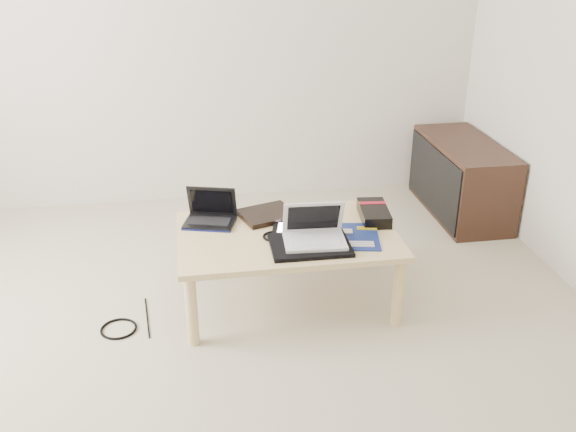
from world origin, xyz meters
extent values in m
plane|color=#B9AD96|center=(0.00, 0.00, 0.00)|extent=(4.00, 4.00, 0.00)
cube|color=beige|center=(0.00, 2.05, 1.30)|extent=(4.00, 0.10, 2.60)
cube|color=#DBC184|center=(0.43, 0.52, 0.39)|extent=(1.10, 0.70, 0.03)
cylinder|color=#DBC184|center=(-0.07, 0.22, 0.18)|extent=(0.06, 0.06, 0.37)
cylinder|color=#DBC184|center=(0.93, 0.22, 0.18)|extent=(0.06, 0.06, 0.37)
cylinder|color=#DBC184|center=(-0.07, 0.82, 0.18)|extent=(0.06, 0.06, 0.37)
cylinder|color=#DBC184|center=(0.93, 0.82, 0.18)|extent=(0.06, 0.06, 0.37)
cube|color=#3B2218|center=(1.78, 1.45, 0.25)|extent=(0.40, 0.90, 0.50)
cube|color=black|center=(1.58, 1.45, 0.25)|extent=(0.02, 0.86, 0.44)
cube|color=black|center=(0.36, 0.73, 0.41)|extent=(0.33, 0.30, 0.03)
cube|color=black|center=(0.05, 0.69, 0.41)|extent=(0.30, 0.24, 0.02)
cube|color=black|center=(0.05, 0.69, 0.42)|extent=(0.23, 0.15, 0.00)
cube|color=black|center=(0.03, 0.62, 0.42)|extent=(0.06, 0.04, 0.00)
cube|color=black|center=(0.07, 0.75, 0.50)|extent=(0.26, 0.12, 0.17)
cube|color=black|center=(0.07, 0.75, 0.50)|extent=(0.22, 0.09, 0.14)
cube|color=#0D134E|center=(0.03, 0.60, 0.40)|extent=(0.25, 0.08, 0.01)
cube|color=black|center=(0.49, 0.52, 0.41)|extent=(0.31, 0.26, 0.01)
cube|color=white|center=(0.49, 0.52, 0.41)|extent=(0.25, 0.21, 0.00)
cube|color=silver|center=(0.59, 0.60, 0.41)|extent=(0.08, 0.25, 0.02)
cube|color=#97979C|center=(0.59, 0.60, 0.42)|extent=(0.06, 0.20, 0.00)
cube|color=black|center=(0.52, 0.35, 0.41)|extent=(0.39, 0.28, 0.02)
cube|color=silver|center=(0.54, 0.36, 0.43)|extent=(0.31, 0.22, 0.01)
cube|color=white|center=(0.54, 0.35, 0.44)|extent=(0.25, 0.13, 0.00)
cube|color=silver|center=(0.54, 0.28, 0.44)|extent=(0.07, 0.03, 0.00)
cube|color=silver|center=(0.54, 0.42, 0.53)|extent=(0.30, 0.10, 0.19)
cube|color=black|center=(0.54, 0.41, 0.52)|extent=(0.25, 0.08, 0.15)
cube|color=#0C1751|center=(0.75, 0.42, 0.40)|extent=(0.29, 0.34, 0.01)
cube|color=silver|center=(0.73, 0.47, 0.41)|extent=(0.06, 0.06, 0.01)
cube|color=gold|center=(0.84, 0.50, 0.41)|extent=(0.10, 0.03, 0.01)
cube|color=gold|center=(0.84, 0.48, 0.41)|extent=(0.10, 0.03, 0.01)
cube|color=silver|center=(0.76, 0.35, 0.41)|extent=(0.14, 0.04, 0.01)
cube|color=silver|center=(0.76, 0.33, 0.41)|extent=(0.14, 0.04, 0.01)
cube|color=silver|center=(0.75, 0.31, 0.41)|extent=(0.14, 0.04, 0.01)
cube|color=black|center=(0.68, 0.38, 0.41)|extent=(0.03, 0.03, 0.01)
cube|color=black|center=(0.91, 0.62, 0.43)|extent=(0.17, 0.30, 0.06)
cube|color=maroon|center=(0.92, 0.68, 0.46)|extent=(0.15, 0.05, 0.00)
torus|color=black|center=(0.36, 0.48, 0.41)|extent=(0.14, 0.14, 0.01)
torus|color=black|center=(-0.43, 0.39, 0.01)|extent=(0.23, 0.23, 0.01)
cylinder|color=black|center=(-0.30, 0.47, 0.00)|extent=(0.04, 0.36, 0.01)
camera|label=1|loc=(-0.03, -2.34, 1.84)|focal=40.00mm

